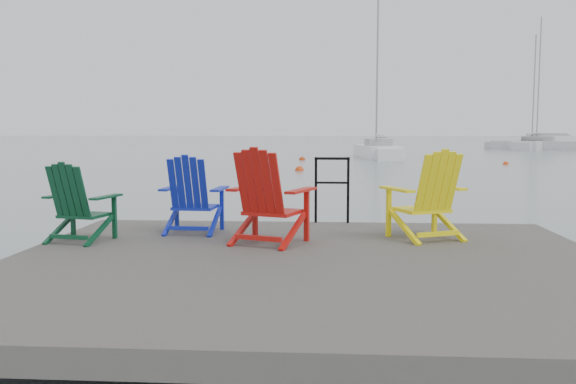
# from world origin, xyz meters

# --- Properties ---
(ground) EXTENTS (400.00, 400.00, 0.00)m
(ground) POSITION_xyz_m (0.00, 0.00, 0.00)
(ground) COLOR slate
(ground) RESTS_ON ground
(dock) EXTENTS (6.00, 5.00, 1.40)m
(dock) POSITION_xyz_m (0.00, 0.00, 0.35)
(dock) COLOR #282624
(dock) RESTS_ON ground
(handrail) EXTENTS (0.48, 0.04, 0.90)m
(handrail) POSITION_xyz_m (0.25, 2.45, 1.04)
(handrail) COLOR black
(handrail) RESTS_ON dock
(chair_green) EXTENTS (0.80, 0.76, 0.89)m
(chair_green) POSITION_xyz_m (-2.62, 0.81, 0.95)
(chair_green) COLOR #0B3E23
(chair_green) RESTS_ON dock
(chair_blue) EXTENTS (0.78, 0.73, 0.94)m
(chair_blue) POSITION_xyz_m (-1.46, 1.48, 0.98)
(chair_blue) COLOR #1021AE
(chair_blue) RESTS_ON dock
(chair_red) EXTENTS (1.00, 0.96, 1.05)m
(chair_red) POSITION_xyz_m (-0.47, 0.82, 1.03)
(chair_red) COLOR #B7130D
(chair_red) RESTS_ON dock
(chair_yellow) EXTENTS (1.00, 0.96, 1.02)m
(chair_yellow) POSITION_xyz_m (1.35, 1.23, 1.01)
(chair_yellow) COLOR yellow
(chair_yellow) RESTS_ON dock
(sailboat_near) EXTENTS (2.79, 8.06, 10.98)m
(sailboat_near) POSITION_xyz_m (3.34, 34.13, 0.36)
(sailboat_near) COLOR white
(sailboat_near) RESTS_ON ground
(sailboat_mid) EXTENTS (6.96, 9.25, 12.79)m
(sailboat_mid) POSITION_xyz_m (19.95, 54.19, 0.35)
(sailboat_mid) COLOR silver
(sailboat_mid) RESTS_ON ground
(sailboat_far) EXTENTS (7.86, 5.58, 10.92)m
(sailboat_far) POSITION_xyz_m (19.63, 52.80, 0.36)
(sailboat_far) COLOR silver
(sailboat_far) RESTS_ON ground
(buoy_a) EXTENTS (0.39, 0.39, 0.39)m
(buoy_a) POSITION_xyz_m (-1.10, 20.98, 0.00)
(buoy_a) COLOR red
(buoy_a) RESTS_ON ground
(buoy_b) EXTENTS (0.39, 0.39, 0.39)m
(buoy_b) POSITION_xyz_m (-1.40, 30.68, 0.00)
(buoy_b) COLOR #B9340A
(buoy_b) RESTS_ON ground
(buoy_c) EXTENTS (0.32, 0.32, 0.32)m
(buoy_c) POSITION_xyz_m (9.45, 26.69, 0.00)
(buoy_c) COLOR #E4430D
(buoy_c) RESTS_ON ground
(buoy_d) EXTENTS (0.40, 0.40, 0.40)m
(buoy_d) POSITION_xyz_m (4.53, 40.00, 0.00)
(buoy_d) COLOR red
(buoy_d) RESTS_ON ground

